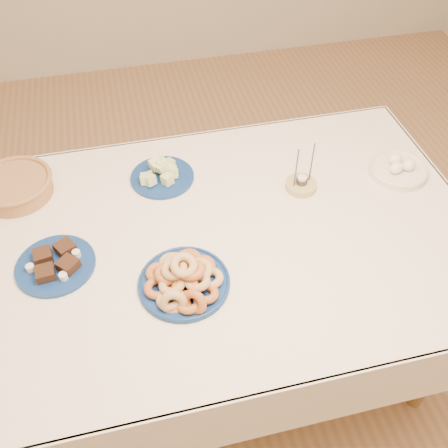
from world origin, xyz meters
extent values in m
plane|color=#966B46|center=(0.00, 0.00, 0.00)|extent=(5.00, 5.00, 0.00)
cylinder|color=brown|center=(-0.70, 0.40, 0.36)|extent=(0.06, 0.06, 0.72)
cylinder|color=brown|center=(0.70, 0.40, 0.36)|extent=(0.06, 0.06, 0.72)
cylinder|color=brown|center=(0.70, -0.40, 0.36)|extent=(0.06, 0.06, 0.72)
cube|color=white|center=(0.00, 0.00, 0.74)|extent=(1.70, 1.10, 0.02)
cube|color=white|center=(0.00, 0.55, 0.61)|extent=(1.70, 0.01, 0.28)
cube|color=white|center=(0.00, -0.55, 0.61)|extent=(1.70, 0.01, 0.28)
cube|color=white|center=(0.85, 0.00, 0.61)|extent=(0.01, 1.10, 0.28)
cylinder|color=navy|center=(-0.15, -0.17, 0.76)|extent=(0.35, 0.35, 0.01)
torus|color=navy|center=(-0.15, -0.17, 0.76)|extent=(0.35, 0.35, 0.01)
torus|color=#AF7D49|center=(-0.07, -0.19, 0.78)|extent=(0.09, 0.09, 0.03)
torus|color=#964A21|center=(-0.09, -0.14, 0.78)|extent=(0.09, 0.09, 0.03)
torus|color=#964A21|center=(-0.12, -0.10, 0.78)|extent=(0.10, 0.10, 0.03)
torus|color=#AF7D49|center=(-0.17, -0.10, 0.78)|extent=(0.08, 0.08, 0.03)
torus|color=#964A21|center=(-0.22, -0.13, 0.78)|extent=(0.11, 0.11, 0.03)
torus|color=#964A21|center=(-0.23, -0.18, 0.78)|extent=(0.08, 0.08, 0.03)
torus|color=#AF7D49|center=(-0.20, -0.23, 0.78)|extent=(0.10, 0.10, 0.03)
torus|color=#964A21|center=(-0.15, -0.25, 0.78)|extent=(0.11, 0.11, 0.03)
torus|color=#964A21|center=(-0.10, -0.24, 0.78)|extent=(0.10, 0.10, 0.03)
torus|color=#AF7D49|center=(-0.10, -0.16, 0.80)|extent=(0.09, 0.09, 0.03)
torus|color=#964A21|center=(-0.13, -0.13, 0.80)|extent=(0.11, 0.11, 0.03)
torus|color=#AF7D49|center=(-0.17, -0.13, 0.80)|extent=(0.11, 0.11, 0.04)
torus|color=#964A21|center=(-0.19, -0.16, 0.80)|extent=(0.10, 0.10, 0.03)
torus|color=#AF7D49|center=(-0.19, -0.20, 0.80)|extent=(0.09, 0.09, 0.04)
torus|color=#964A21|center=(-0.15, -0.22, 0.80)|extent=(0.11, 0.11, 0.04)
torus|color=#AF7D49|center=(-0.12, -0.20, 0.80)|extent=(0.11, 0.11, 0.03)
torus|color=#964A21|center=(-0.13, -0.18, 0.82)|extent=(0.11, 0.11, 0.03)
torus|color=#AF7D49|center=(-0.17, -0.16, 0.82)|extent=(0.09, 0.09, 0.04)
torus|color=#AF7D49|center=(-0.15, -0.18, 0.85)|extent=(0.10, 0.11, 0.05)
torus|color=#AF7D49|center=(-0.19, -0.25, 0.79)|extent=(0.09, 0.06, 0.08)
torus|color=#964A21|center=(-0.14, -0.27, 0.79)|extent=(0.09, 0.09, 0.08)
cylinder|color=navy|center=(-0.14, 0.31, 0.76)|extent=(0.29, 0.29, 0.01)
cube|color=#B8CA80|center=(-0.19, 0.28, 0.78)|extent=(0.05, 0.06, 0.05)
cube|color=#B8CA80|center=(-0.14, 0.31, 0.81)|extent=(0.06, 0.05, 0.05)
cube|color=#B8CA80|center=(-0.11, 0.32, 0.78)|extent=(0.05, 0.05, 0.04)
cube|color=#B8CA80|center=(-0.19, 0.30, 0.78)|extent=(0.04, 0.05, 0.05)
cube|color=#B8CA80|center=(-0.13, 0.27, 0.78)|extent=(0.05, 0.05, 0.04)
cube|color=#B8CA80|center=(-0.14, 0.32, 0.81)|extent=(0.06, 0.05, 0.05)
cube|color=#B8CA80|center=(-0.14, 0.34, 0.81)|extent=(0.05, 0.05, 0.04)
cube|color=#B8CA80|center=(-0.16, 0.33, 0.81)|extent=(0.05, 0.05, 0.04)
cube|color=#B8CA80|center=(-0.15, 0.33, 0.81)|extent=(0.06, 0.05, 0.05)
cube|color=#B8CA80|center=(-0.14, 0.32, 0.81)|extent=(0.04, 0.04, 0.05)
cube|color=#B8CA80|center=(-0.20, 0.29, 0.78)|extent=(0.04, 0.05, 0.04)
cube|color=#B8CA80|center=(-0.11, 0.30, 0.78)|extent=(0.04, 0.05, 0.05)
cube|color=#B8CA80|center=(-0.11, 0.35, 0.78)|extent=(0.05, 0.05, 0.04)
cylinder|color=navy|center=(-0.52, -0.01, 0.76)|extent=(0.32, 0.32, 0.01)
cube|color=black|center=(-0.55, -0.05, 0.78)|extent=(0.06, 0.06, 0.03)
cube|color=black|center=(-0.48, -0.04, 0.78)|extent=(0.08, 0.08, 0.03)
cube|color=black|center=(-0.55, 0.02, 0.78)|extent=(0.06, 0.06, 0.03)
cube|color=black|center=(-0.49, 0.03, 0.78)|extent=(0.07, 0.07, 0.03)
cylinder|color=silver|center=(-0.59, -0.02, 0.77)|extent=(0.03, 0.03, 0.02)
cylinder|color=silver|center=(-0.50, -0.08, 0.77)|extent=(0.03, 0.03, 0.02)
cylinder|color=silver|center=(-0.45, 0.00, 0.77)|extent=(0.03, 0.03, 0.02)
cylinder|color=brown|center=(-0.65, 0.35, 0.78)|extent=(0.33, 0.33, 0.06)
torus|color=brown|center=(-0.65, 0.35, 0.81)|extent=(0.35, 0.35, 0.02)
cylinder|color=tan|center=(0.33, 0.15, 0.76)|extent=(0.14, 0.14, 0.03)
cylinder|color=#3C3C41|center=(0.33, 0.15, 0.78)|extent=(0.05, 0.05, 0.02)
cylinder|color=white|center=(0.33, 0.15, 0.80)|extent=(0.04, 0.04, 0.01)
cylinder|color=#3C3C41|center=(0.30, 0.14, 0.86)|extent=(0.01, 0.01, 0.16)
cylinder|color=#3C3C41|center=(0.36, 0.16, 0.86)|extent=(0.01, 0.01, 0.16)
cylinder|color=silver|center=(0.69, 0.14, 0.76)|extent=(0.25, 0.25, 0.03)
torus|color=silver|center=(0.69, 0.14, 0.78)|extent=(0.26, 0.26, 0.02)
ellipsoid|color=white|center=(0.67, 0.12, 0.80)|extent=(0.06, 0.06, 0.04)
ellipsoid|color=white|center=(0.72, 0.13, 0.80)|extent=(0.06, 0.06, 0.04)
ellipsoid|color=white|center=(0.69, 0.17, 0.80)|extent=(0.06, 0.06, 0.04)
camera|label=1|loc=(-0.24, -1.06, 1.95)|focal=40.00mm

